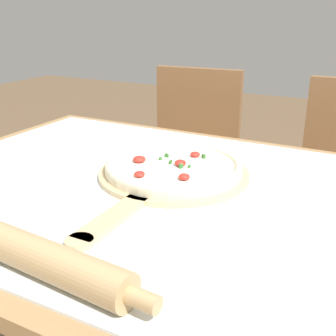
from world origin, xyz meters
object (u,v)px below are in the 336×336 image
(pizza_peel, at_px, (169,177))
(chair_left, at_px, (190,158))
(rolling_pin, at_px, (32,254))
(pizza, at_px, (174,166))

(pizza_peel, bearing_deg, chair_left, 111.04)
(rolling_pin, distance_m, chair_left, 1.26)
(pizza_peel, xyz_separation_m, rolling_pin, (-0.02, -0.42, 0.02))
(rolling_pin, bearing_deg, chair_left, 103.32)
(pizza_peel, distance_m, pizza, 0.03)
(pizza_peel, height_order, rolling_pin, rolling_pin)
(pizza_peel, height_order, pizza, pizza)
(rolling_pin, bearing_deg, pizza, 87.90)
(pizza, distance_m, rolling_pin, 0.44)
(pizza_peel, relative_size, pizza, 1.72)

